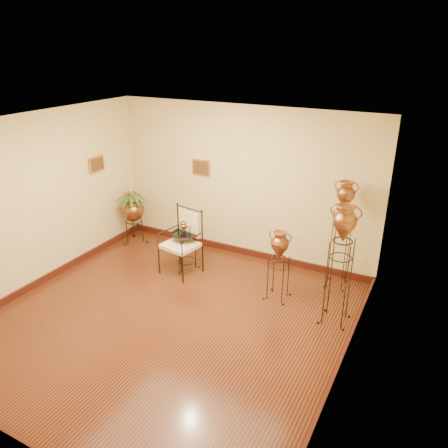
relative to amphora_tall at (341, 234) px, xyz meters
The scene contains 8 objects.
ground 3.03m from the amphora_tall, 131.74° to the right, with size 5.00×5.00×0.00m, color #592F15.
room_shell 2.99m from the amphora_tall, 131.92° to the right, with size 5.02×5.02×2.81m.
amphora_tall is the anchor object (origin of this frame).
amphora_mid 1.04m from the amphora_tall, 77.08° to the right, with size 0.46×0.46×1.83m.
amphora_short 1.15m from the amphora_tall, 131.75° to the right, with size 0.36×0.36×1.17m.
planter_urn 4.08m from the amphora_tall, behind, with size 0.88×0.88×1.31m.
armchair 2.68m from the amphora_tall, 161.62° to the right, with size 0.74×0.70×1.15m.
side_table 2.68m from the amphora_tall, 165.46° to the right, with size 0.51×0.51×0.89m.
Camera 1 is at (3.22, -4.34, 3.78)m, focal length 35.00 mm.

